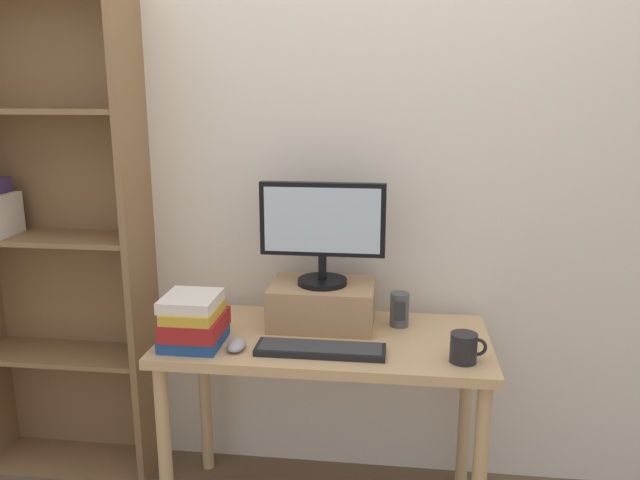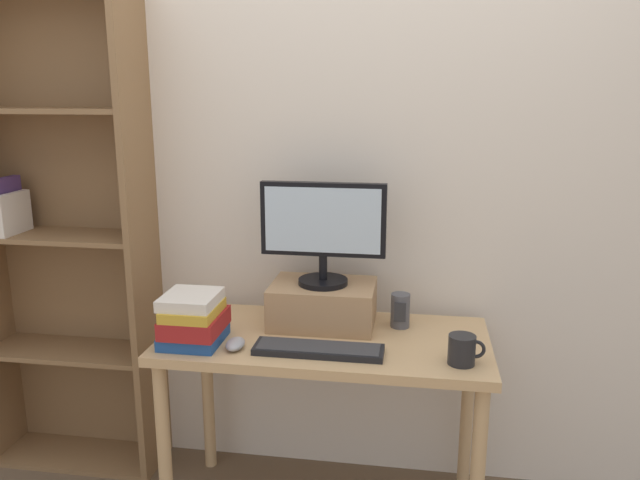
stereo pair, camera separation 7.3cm
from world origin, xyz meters
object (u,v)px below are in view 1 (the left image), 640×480
riser_box (322,304)px  keyboard (320,349)px  desk (325,361)px  desk_speaker (400,310)px  book_stack (194,321)px  computer_mouse (237,345)px  coffee_mug (464,348)px  computer_monitor (322,228)px  bookshelf_unit (53,236)px

riser_box → keyboard: riser_box is taller
desk → desk_speaker: size_ratio=9.14×
desk → desk_speaker: 0.35m
keyboard → desk_speaker: bearing=46.8°
book_stack → desk_speaker: bearing=20.5°
book_stack → keyboard: bearing=-2.3°
computer_mouse → book_stack: book_stack is taller
keyboard → computer_mouse: (-0.29, -0.01, 0.01)m
coffee_mug → desk_speaker: size_ratio=0.93×
riser_box → book_stack: (-0.43, -0.26, 0.01)m
computer_monitor → keyboard: 0.46m
bookshelf_unit → computer_monitor: 1.16m
riser_box → desk_speaker: 0.30m
bookshelf_unit → keyboard: bearing=-18.2°
bookshelf_unit → computer_mouse: size_ratio=19.81×
bookshelf_unit → computer_monitor: bearing=-5.5°
riser_box → computer_mouse: bearing=-133.0°
computer_mouse → coffee_mug: 0.78m
bookshelf_unit → book_stack: (0.72, -0.37, -0.20)m
desk → keyboard: (-0.00, -0.15, 0.11)m
computer_monitor → computer_mouse: computer_monitor is taller
riser_box → keyboard: bearing=-84.9°
computer_monitor → computer_mouse: (-0.27, -0.29, -0.37)m
computer_monitor → desk_speaker: bearing=3.3°
bookshelf_unit → coffee_mug: bearing=-13.5°
bookshelf_unit → keyboard: bookshelf_unit is taller
keyboard → book_stack: bearing=177.7°
desk → coffee_mug: 0.53m
computer_mouse → coffee_mug: bearing=-0.1°
coffee_mug → keyboard: bearing=178.4°
bookshelf_unit → riser_box: size_ratio=5.18×
computer_mouse → coffee_mug: size_ratio=0.85×
desk → riser_box: riser_box is taller
computer_monitor → book_stack: size_ratio=1.99×
riser_box → book_stack: book_stack is taller
computer_monitor → coffee_mug: bearing=-29.3°
bookshelf_unit → book_stack: 0.83m
desk → coffee_mug: (0.49, -0.16, 0.15)m
desk → riser_box: 0.22m
desk → computer_mouse: 0.36m
computer_mouse → bookshelf_unit: bearing=155.7°
computer_mouse → desk_speaker: size_ratio=0.79×
coffee_mug → desk: bearing=161.3°
bookshelf_unit → riser_box: 1.17m
desk → keyboard: 0.19m
riser_box → coffee_mug: (0.51, -0.29, -0.03)m
bookshelf_unit → book_stack: size_ratio=8.68×
computer_mouse → coffee_mug: (0.78, -0.00, 0.03)m
book_stack → coffee_mug: bearing=-2.0°
riser_box → computer_monitor: (-0.00, -0.00, 0.30)m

